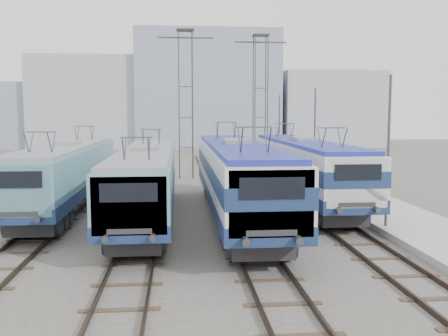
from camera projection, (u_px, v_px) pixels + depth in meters
ground at (195, 249)px, 19.63m from camera, size 160.00×160.00×0.00m
platform at (369, 204)px, 28.45m from camera, size 4.00×70.00×0.30m
locomotive_far_left at (67, 170)px, 27.41m from camera, size 2.80×17.65×3.32m
locomotive_center_left at (146, 178)px, 24.55m from camera, size 2.72×17.19×3.24m
locomotive_center_right at (237, 173)px, 24.64m from camera, size 2.99×18.90×3.55m
locomotive_far_right at (304, 164)px, 29.45m from camera, size 2.88×18.21×3.42m
catenary_tower_west at (186, 97)px, 40.69m from camera, size 4.50×1.20×12.00m
catenary_tower_east at (260, 98)px, 43.26m from camera, size 4.50×1.20×12.00m
mast_front at (388, 155)px, 22.01m from camera, size 0.12×0.12×7.00m
mast_mid at (315, 140)px, 33.89m from camera, size 0.12×0.12×7.00m
mast_rear at (279, 133)px, 45.77m from camera, size 0.12×0.12×7.00m
building_west at (93, 103)px, 78.98m from camera, size 18.00×12.00×14.00m
building_center at (207, 91)px, 80.39m from camera, size 22.00×14.00×18.00m
building_east at (327, 109)px, 82.53m from camera, size 16.00×12.00×12.00m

